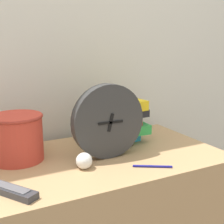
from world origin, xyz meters
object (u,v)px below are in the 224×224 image
desk_clock (108,121)px  basket (17,136)px  book_stack (117,121)px  pen (152,166)px  crumpled_paper_ball (84,161)px  tv_remote (10,190)px

desk_clock → basket: 0.33m
book_stack → pen: 0.31m
pen → crumpled_paper_ball: bearing=154.5°
basket → crumpled_paper_ball: basket is taller
desk_clock → pen: size_ratio=2.29×
desk_clock → tv_remote: desk_clock is taller
basket → pen: basket is taller
book_stack → tv_remote: size_ratio=1.38×
book_stack → crumpled_paper_ball: 0.32m
book_stack → tv_remote: book_stack is taller
pen → book_stack: bearing=85.4°
desk_clock → book_stack: (0.11, 0.14, -0.05)m
tv_remote → pen: bearing=-4.1°
basket → pen: (0.39, -0.28, -0.09)m
basket → tv_remote: size_ratio=1.08×
desk_clock → pen: desk_clock is taller
tv_remote → crumpled_paper_ball: 0.27m
book_stack → tv_remote: (-0.49, -0.27, -0.08)m
crumpled_paper_ball → pen: (0.21, -0.10, -0.02)m
book_stack → pen: bearing=-94.6°
pen → desk_clock: bearing=119.5°
desk_clock → book_stack: desk_clock is taller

